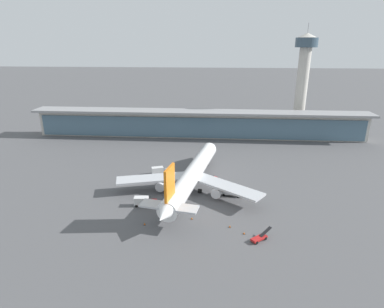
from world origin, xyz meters
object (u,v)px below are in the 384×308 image
(safety_cone_alpha, at_px, (230,226))
(airliner_on_stand, at_px, (192,175))
(service_truck_on_taxiway_grey, at_px, (160,170))
(service_truck_near_nose_white, at_px, (231,191))
(safety_cone_delta, at_px, (192,218))
(control_tower, at_px, (303,75))
(safety_cone_charlie, at_px, (145,224))
(service_truck_under_wing_red, at_px, (144,201))
(service_truck_mid_apron_red, at_px, (260,238))
(service_truck_by_tail_red, at_px, (214,179))
(safety_cone_bravo, at_px, (244,233))

(safety_cone_alpha, bearing_deg, airliner_on_stand, 118.25)
(airliner_on_stand, height_order, service_truck_on_taxiway_grey, airliner_on_stand)
(service_truck_near_nose_white, bearing_deg, safety_cone_delta, -126.28)
(service_truck_on_taxiway_grey, xyz_separation_m, safety_cone_delta, (15.66, -33.46, -1.37))
(control_tower, xyz_separation_m, safety_cone_charlie, (-68.05, -107.03, -32.66))
(airliner_on_stand, height_order, service_truck_near_nose_white, airliner_on_stand)
(control_tower, xyz_separation_m, safety_cone_alpha, (-43.29, -106.41, -32.66))
(service_truck_under_wing_red, height_order, service_truck_mid_apron_red, service_truck_under_wing_red)
(service_truck_on_taxiway_grey, distance_m, safety_cone_delta, 36.97)
(airliner_on_stand, relative_size, service_truck_near_nose_white, 8.97)
(service_truck_by_tail_red, relative_size, safety_cone_charlie, 4.66)
(service_truck_near_nose_white, distance_m, service_truck_on_taxiway_grey, 32.56)
(safety_cone_bravo, xyz_separation_m, safety_cone_delta, (-15.06, 6.73, 0.00))
(control_tower, distance_m, safety_cone_alpha, 119.43)
(airliner_on_stand, relative_size, safety_cone_bravo, 96.86)
(service_truck_under_wing_red, bearing_deg, service_truck_by_tail_red, 44.03)
(service_truck_mid_apron_red, bearing_deg, safety_cone_charlie, 170.96)
(safety_cone_alpha, distance_m, safety_cone_bravo, 4.95)
(service_truck_under_wing_red, relative_size, service_truck_by_tail_red, 2.29)
(safety_cone_charlie, bearing_deg, service_truck_under_wing_red, 103.31)
(service_truck_near_nose_white, xyz_separation_m, safety_cone_delta, (-12.26, -16.70, -1.37))
(safety_cone_alpha, bearing_deg, safety_cone_bravo, -39.53)
(service_truck_by_tail_red, bearing_deg, service_truck_mid_apron_red, -71.44)
(service_truck_on_taxiway_grey, height_order, control_tower, control_tower)
(service_truck_under_wing_red, bearing_deg, safety_cone_delta, -23.75)
(service_truck_under_wing_red, bearing_deg, service_truck_mid_apron_red, -25.12)
(service_truck_by_tail_red, bearing_deg, service_truck_on_taxiway_grey, 167.80)
(service_truck_on_taxiway_grey, relative_size, safety_cone_delta, 10.92)
(service_truck_mid_apron_red, distance_m, service_truck_by_tail_red, 40.20)
(control_tower, bearing_deg, service_truck_mid_apron_red, -107.59)
(airliner_on_stand, xyz_separation_m, service_truck_mid_apron_red, (20.48, -29.53, -4.90))
(service_truck_on_taxiway_grey, xyz_separation_m, safety_cone_bravo, (30.72, -40.19, -1.37))
(safety_cone_alpha, height_order, safety_cone_delta, same)
(airliner_on_stand, xyz_separation_m, service_truck_by_tail_red, (7.68, 8.57, -4.84))
(airliner_on_stand, relative_size, safety_cone_delta, 96.86)
(service_truck_mid_apron_red, height_order, service_truck_by_tail_red, service_truck_mid_apron_red)
(service_truck_near_nose_white, bearing_deg, safety_cone_bravo, -83.17)
(service_truck_near_nose_white, bearing_deg, service_truck_by_tail_red, 116.82)
(service_truck_under_wing_red, xyz_separation_m, safety_cone_delta, (16.20, -7.13, -1.37))
(safety_cone_charlie, height_order, safety_cone_delta, same)
(airliner_on_stand, xyz_separation_m, control_tower, (56.05, 82.66, 27.27))
(safety_cone_alpha, bearing_deg, service_truck_near_nose_white, 87.14)
(service_truck_by_tail_red, height_order, safety_cone_charlie, service_truck_by_tail_red)
(service_truck_by_tail_red, bearing_deg, safety_cone_delta, -102.11)
(service_truck_by_tail_red, xyz_separation_m, safety_cone_charlie, (-19.69, -32.94, -0.56))
(safety_cone_alpha, height_order, safety_cone_charlie, same)
(airliner_on_stand, distance_m, safety_cone_delta, 20.94)
(service_truck_under_wing_red, xyz_separation_m, service_truck_by_tail_red, (22.36, 21.62, -0.82))
(service_truck_near_nose_white, height_order, service_truck_under_wing_red, same)
(control_tower, bearing_deg, service_truck_under_wing_red, -126.46)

